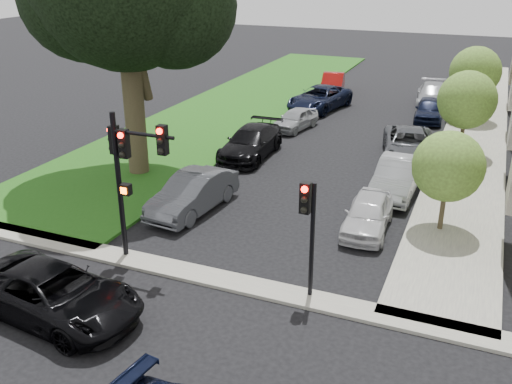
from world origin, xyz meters
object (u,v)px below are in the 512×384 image
at_px(car_parked_3, 429,110).
at_px(car_parked_5, 193,193).
at_px(car_cross_near, 54,293).
at_px(car_parked_0, 368,214).
at_px(small_tree_b, 467,100).
at_px(traffic_signal_secondary, 309,219).
at_px(car_parked_9, 333,83).
at_px(car_parked_4, 433,95).
at_px(small_tree_c, 475,72).
at_px(car_parked_6, 251,142).
at_px(small_tree_a, 448,167).
at_px(traffic_signal_main, 128,162).
at_px(car_parked_8, 320,98).
at_px(car_parked_7, 295,119).
at_px(car_parked_2, 409,145).
at_px(car_parked_1, 397,177).

xyz_separation_m(car_parked_3, car_parked_5, (-7.27, -18.15, 0.07)).
xyz_separation_m(car_cross_near, car_parked_0, (7.20, 9.13, -0.07)).
height_order(small_tree_b, car_cross_near, small_tree_b).
height_order(traffic_signal_secondary, car_parked_3, traffic_signal_secondary).
bearing_deg(car_parked_9, car_parked_4, -20.41).
bearing_deg(small_tree_c, car_parked_4, 130.41).
bearing_deg(car_parked_4, car_cross_near, -109.04).
bearing_deg(car_parked_6, traffic_signal_secondary, -61.21).
relative_size(small_tree_a, car_parked_5, 0.82).
distance_m(traffic_signal_main, car_parked_3, 23.78).
height_order(small_tree_b, traffic_signal_secondary, small_tree_b).
height_order(small_tree_c, car_parked_9, small_tree_c).
relative_size(traffic_signal_main, car_parked_5, 1.08).
bearing_deg(car_parked_4, small_tree_b, -81.60).
relative_size(car_parked_5, car_parked_8, 0.85).
bearing_deg(car_parked_9, car_cross_near, -100.00).
xyz_separation_m(small_tree_b, car_parked_3, (-2.39, 6.42, -2.25)).
relative_size(car_parked_3, car_parked_7, 1.12).
bearing_deg(small_tree_b, traffic_signal_main, -120.85).
bearing_deg(small_tree_c, car_parked_5, -116.82).
distance_m(car_parked_6, car_parked_9, 16.23).
height_order(small_tree_a, small_tree_b, small_tree_b).
distance_m(car_parked_7, car_parked_8, 5.21).
height_order(car_parked_4, car_parked_8, car_parked_8).
height_order(car_parked_0, car_parked_9, car_parked_9).
bearing_deg(car_parked_2, traffic_signal_secondary, -104.98).
height_order(small_tree_a, traffic_signal_secondary, small_tree_a).
relative_size(car_parked_6, car_parked_9, 1.18).
bearing_deg(car_parked_7, car_parked_2, -10.83).
relative_size(car_parked_0, car_parked_7, 1.07).
height_order(traffic_signal_main, car_parked_3, traffic_signal_main).
xyz_separation_m(small_tree_a, car_parked_1, (-2.21, 3.16, -1.85)).
distance_m(car_cross_near, car_parked_4, 31.18).
distance_m(car_parked_2, car_parked_5, 12.40).
height_order(traffic_signal_secondary, car_parked_0, traffic_signal_secondary).
xyz_separation_m(small_tree_a, car_parked_8, (-9.67, 16.21, -1.85)).
relative_size(small_tree_b, small_tree_c, 0.95).
distance_m(small_tree_b, car_parked_4, 11.02).
height_order(small_tree_c, car_parked_2, small_tree_c).
height_order(car_cross_near, car_parked_7, car_cross_near).
distance_m(car_cross_near, car_parked_6, 15.41).
bearing_deg(car_parked_7, small_tree_b, 3.70).
bearing_deg(car_cross_near, traffic_signal_secondary, -53.16).
bearing_deg(car_cross_near, car_parked_3, -9.26).
bearing_deg(traffic_signal_secondary, car_parked_7, 109.87).
xyz_separation_m(car_parked_7, car_parked_8, (-0.04, 5.21, 0.15)).
height_order(car_parked_0, car_parked_6, car_parked_6).
relative_size(small_tree_c, car_parked_0, 1.16).
bearing_deg(car_parked_8, traffic_signal_secondary, -62.60).
bearing_deg(car_parked_3, traffic_signal_secondary, -96.19).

